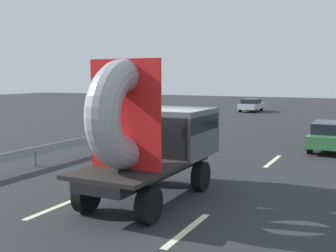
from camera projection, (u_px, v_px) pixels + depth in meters
The scene contains 9 objects.
ground_plane at pixel (157, 192), 11.61m from camera, with size 120.00×120.00×0.00m, color #28282B.
flatbed_truck at pixel (155, 133), 10.88m from camera, with size 2.02×4.97×3.63m.
distant_sedan at pixel (331, 135), 18.13m from camera, with size 1.66×3.88×1.27m.
guardrail at pixel (74, 143), 16.81m from camera, with size 0.10×17.29×0.71m.
lane_dash_left_near at pixel (56, 207), 10.19m from camera, with size 2.09×0.16×0.01m, color beige.
lane_dash_left_far at pixel (182, 156), 16.83m from camera, with size 2.12×0.16×0.01m, color beige.
lane_dash_right_near at pixel (187, 230), 8.68m from camera, with size 2.23×0.16×0.01m, color beige.
lane_dash_right_far at pixel (273, 161), 15.86m from camera, with size 2.54×0.16×0.01m, color beige.
oncoming_car at pixel (251, 105), 39.24m from camera, with size 1.61×3.75×1.22m.
Camera 1 is at (5.36, -9.97, 3.19)m, focal length 44.01 mm.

